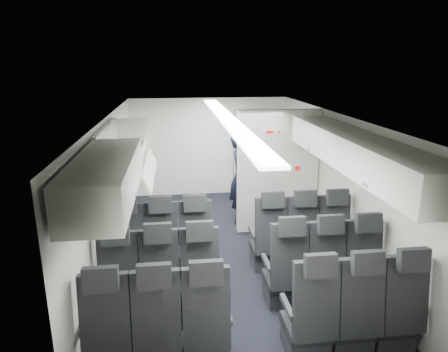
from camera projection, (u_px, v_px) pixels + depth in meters
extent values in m
cube|color=black|center=(227.00, 254.00, 6.26)|extent=(3.40, 6.00, 0.01)
cube|color=white|center=(227.00, 116.00, 5.67)|extent=(3.40, 6.00, 0.01)
cube|color=silver|center=(209.00, 147.00, 8.82)|extent=(3.40, 0.01, 2.15)
cube|color=silver|center=(278.00, 305.00, 3.10)|extent=(3.40, 0.01, 2.15)
cube|color=silver|center=(111.00, 193.00, 5.76)|extent=(0.01, 6.00, 2.15)
cube|color=silver|center=(336.00, 184.00, 6.17)|extent=(0.01, 6.00, 2.15)
cube|color=white|center=(227.00, 119.00, 5.68)|extent=(0.25, 5.52, 0.03)
cube|color=black|center=(131.00, 256.00, 5.59)|extent=(0.44, 0.46, 0.12)
cube|color=#2D2D33|center=(132.00, 267.00, 5.63)|extent=(0.42, 0.42, 0.22)
cube|color=black|center=(127.00, 233.00, 5.25)|extent=(0.44, 0.20, 0.80)
cube|color=black|center=(125.00, 206.00, 5.10)|extent=(0.30, 0.12, 0.23)
cube|color=#2D2D33|center=(113.00, 240.00, 5.46)|extent=(0.05, 0.40, 0.06)
cube|color=#2D2D33|center=(146.00, 238.00, 5.51)|extent=(0.05, 0.40, 0.06)
cube|color=black|center=(163.00, 255.00, 5.64)|extent=(0.44, 0.46, 0.12)
cube|color=#2D2D33|center=(164.00, 265.00, 5.69)|extent=(0.42, 0.42, 0.22)
cube|color=black|center=(162.00, 232.00, 5.31)|extent=(0.44, 0.20, 0.80)
cube|color=black|center=(160.00, 205.00, 5.15)|extent=(0.30, 0.12, 0.23)
cube|color=#2D2D33|center=(147.00, 238.00, 5.51)|extent=(0.05, 0.40, 0.06)
cube|color=#2D2D33|center=(179.00, 236.00, 5.56)|extent=(0.05, 0.40, 0.06)
cube|color=black|center=(195.00, 253.00, 5.70)|extent=(0.44, 0.46, 0.12)
cube|color=#2D2D33|center=(195.00, 263.00, 5.74)|extent=(0.42, 0.42, 0.22)
cube|color=black|center=(195.00, 230.00, 5.36)|extent=(0.44, 0.20, 0.80)
cube|color=black|center=(195.00, 203.00, 5.20)|extent=(0.30, 0.12, 0.23)
cube|color=#2D2D33|center=(179.00, 236.00, 5.56)|extent=(0.05, 0.40, 0.06)
cube|color=#2D2D33|center=(211.00, 235.00, 5.62)|extent=(0.05, 0.40, 0.06)
cube|color=black|center=(267.00, 249.00, 5.82)|extent=(0.44, 0.46, 0.12)
cube|color=#2D2D33|center=(266.00, 259.00, 5.86)|extent=(0.42, 0.42, 0.22)
cube|color=black|center=(271.00, 226.00, 5.48)|extent=(0.44, 0.20, 0.80)
cube|color=black|center=(273.00, 200.00, 5.33)|extent=(0.30, 0.12, 0.23)
cube|color=#2D2D33|center=(252.00, 233.00, 5.69)|extent=(0.05, 0.40, 0.06)
cube|color=#2D2D33|center=(283.00, 231.00, 5.74)|extent=(0.05, 0.40, 0.06)
cube|color=black|center=(296.00, 247.00, 5.87)|extent=(0.44, 0.46, 0.12)
cube|color=#2D2D33|center=(296.00, 257.00, 5.92)|extent=(0.42, 0.42, 0.22)
cube|color=black|center=(303.00, 224.00, 5.54)|extent=(0.44, 0.20, 0.80)
cube|color=black|center=(306.00, 198.00, 5.38)|extent=(0.30, 0.12, 0.23)
cube|color=#2D2D33|center=(283.00, 231.00, 5.74)|extent=(0.05, 0.40, 0.06)
cube|color=#2D2D33|center=(313.00, 229.00, 5.79)|extent=(0.05, 0.40, 0.06)
cube|color=black|center=(326.00, 245.00, 5.93)|extent=(0.44, 0.46, 0.12)
cube|color=#2D2D33|center=(325.00, 255.00, 5.97)|extent=(0.42, 0.42, 0.22)
cube|color=black|center=(334.00, 223.00, 5.59)|extent=(0.44, 0.20, 0.80)
cube|color=black|center=(337.00, 197.00, 5.43)|extent=(0.30, 0.12, 0.23)
cube|color=#2D2D33|center=(313.00, 229.00, 5.79)|extent=(0.05, 0.40, 0.06)
cube|color=#2D2D33|center=(342.00, 228.00, 5.85)|extent=(0.05, 0.40, 0.06)
cube|color=black|center=(124.00, 292.00, 4.73)|extent=(0.44, 0.46, 0.12)
cube|color=#2D2D33|center=(125.00, 303.00, 4.77)|extent=(0.42, 0.42, 0.22)
cube|color=black|center=(118.00, 267.00, 4.40)|extent=(0.44, 0.20, 0.80)
cube|color=black|center=(115.00, 235.00, 4.24)|extent=(0.30, 0.12, 0.23)
cube|color=#2D2D33|center=(102.00, 273.00, 4.60)|extent=(0.05, 0.40, 0.06)
cube|color=#2D2D33|center=(141.00, 271.00, 4.65)|extent=(0.05, 0.40, 0.06)
cube|color=black|center=(162.00, 289.00, 4.78)|extent=(0.44, 0.46, 0.12)
cube|color=#2D2D33|center=(162.00, 301.00, 4.83)|extent=(0.42, 0.42, 0.22)
cube|color=black|center=(160.00, 264.00, 4.45)|extent=(0.44, 0.20, 0.80)
cube|color=black|center=(158.00, 233.00, 4.29)|extent=(0.30, 0.12, 0.23)
cube|color=#2D2D33|center=(142.00, 271.00, 4.65)|extent=(0.05, 0.40, 0.06)
cube|color=#2D2D33|center=(180.00, 268.00, 4.70)|extent=(0.05, 0.40, 0.06)
cube|color=black|center=(199.00, 287.00, 4.84)|extent=(0.44, 0.46, 0.12)
cube|color=#2D2D33|center=(200.00, 298.00, 4.88)|extent=(0.42, 0.42, 0.22)
cube|color=black|center=(200.00, 262.00, 4.50)|extent=(0.44, 0.20, 0.80)
cube|color=black|center=(200.00, 231.00, 4.34)|extent=(0.30, 0.12, 0.23)
cube|color=#2D2D33|center=(180.00, 268.00, 4.70)|extent=(0.05, 0.40, 0.06)
cube|color=#2D2D33|center=(217.00, 266.00, 4.76)|extent=(0.05, 0.40, 0.06)
cube|color=black|center=(283.00, 281.00, 4.96)|extent=(0.44, 0.46, 0.12)
cube|color=#2D2D33|center=(282.00, 292.00, 5.00)|extent=(0.42, 0.42, 0.22)
cube|color=black|center=(289.00, 257.00, 4.63)|extent=(0.44, 0.20, 0.80)
cube|color=black|center=(292.00, 226.00, 4.47)|extent=(0.30, 0.12, 0.23)
cube|color=#2D2D33|center=(267.00, 263.00, 4.83)|extent=(0.05, 0.40, 0.06)
cube|color=#2D2D33|center=(302.00, 261.00, 4.88)|extent=(0.05, 0.40, 0.06)
cube|color=black|center=(318.00, 279.00, 5.01)|extent=(0.44, 0.46, 0.12)
cube|color=#2D2D33|center=(317.00, 290.00, 5.06)|extent=(0.42, 0.42, 0.22)
cube|color=black|center=(327.00, 254.00, 4.68)|extent=(0.44, 0.20, 0.80)
cube|color=black|center=(331.00, 224.00, 4.52)|extent=(0.30, 0.12, 0.23)
cube|color=#2D2D33|center=(303.00, 261.00, 4.88)|extent=(0.05, 0.40, 0.06)
cube|color=#2D2D33|center=(337.00, 259.00, 4.93)|extent=(0.05, 0.40, 0.06)
cube|color=black|center=(352.00, 276.00, 5.07)|extent=(0.44, 0.46, 0.12)
cube|color=#2D2D33|center=(351.00, 288.00, 5.11)|extent=(0.42, 0.42, 0.22)
cube|color=black|center=(363.00, 252.00, 4.73)|extent=(0.44, 0.20, 0.80)
cube|color=black|center=(368.00, 223.00, 4.57)|extent=(0.30, 0.12, 0.23)
cube|color=#2D2D33|center=(338.00, 259.00, 4.94)|extent=(0.05, 0.40, 0.06)
cube|color=#2D2D33|center=(372.00, 257.00, 4.99)|extent=(0.05, 0.40, 0.06)
cube|color=black|center=(113.00, 343.00, 3.87)|extent=(0.44, 0.46, 0.12)
cube|color=black|center=(105.00, 317.00, 3.54)|extent=(0.44, 0.20, 0.80)
cube|color=black|center=(100.00, 280.00, 3.38)|extent=(0.30, 0.12, 0.23)
cube|color=#2D2D33|center=(86.00, 322.00, 3.74)|extent=(0.05, 0.40, 0.06)
cube|color=#2D2D33|center=(134.00, 318.00, 3.79)|extent=(0.05, 0.40, 0.06)
cube|color=black|center=(160.00, 339.00, 3.93)|extent=(0.44, 0.46, 0.12)
cube|color=black|center=(157.00, 313.00, 3.59)|extent=(0.44, 0.20, 0.80)
cube|color=black|center=(154.00, 276.00, 3.43)|extent=(0.30, 0.12, 0.23)
cube|color=#2D2D33|center=(135.00, 318.00, 3.79)|extent=(0.05, 0.40, 0.06)
cube|color=#2D2D33|center=(181.00, 315.00, 3.85)|extent=(0.05, 0.40, 0.06)
cube|color=black|center=(205.00, 335.00, 3.98)|extent=(0.44, 0.46, 0.12)
cube|color=#2D2D33|center=(205.00, 349.00, 4.02)|extent=(0.42, 0.42, 0.22)
cube|color=black|center=(206.00, 309.00, 3.64)|extent=(0.44, 0.20, 0.80)
cube|color=black|center=(206.00, 273.00, 3.49)|extent=(0.30, 0.12, 0.23)
cube|color=#2D2D33|center=(182.00, 314.00, 3.85)|extent=(0.05, 0.40, 0.06)
cube|color=#2D2D33|center=(227.00, 311.00, 3.90)|extent=(0.05, 0.40, 0.06)
cube|color=black|center=(306.00, 327.00, 4.10)|extent=(0.44, 0.46, 0.12)
cube|color=#2D2D33|center=(305.00, 340.00, 4.15)|extent=(0.42, 0.42, 0.22)
cube|color=black|center=(316.00, 301.00, 3.77)|extent=(0.44, 0.20, 0.80)
cube|color=black|center=(321.00, 266.00, 3.61)|extent=(0.30, 0.12, 0.23)
cube|color=#2D2D33|center=(287.00, 307.00, 3.97)|extent=(0.05, 0.40, 0.06)
cube|color=#2D2D33|center=(329.00, 303.00, 4.02)|extent=(0.05, 0.40, 0.06)
cube|color=black|center=(348.00, 324.00, 4.16)|extent=(0.44, 0.46, 0.12)
cube|color=#2D2D33|center=(346.00, 337.00, 4.20)|extent=(0.42, 0.42, 0.22)
cube|color=black|center=(361.00, 298.00, 3.82)|extent=(0.44, 0.20, 0.80)
cube|color=black|center=(368.00, 263.00, 3.66)|extent=(0.30, 0.12, 0.23)
cube|color=#2D2D33|center=(330.00, 303.00, 4.02)|extent=(0.05, 0.40, 0.06)
cube|color=#2D2D33|center=(372.00, 300.00, 4.08)|extent=(0.05, 0.40, 0.06)
cube|color=black|center=(388.00, 320.00, 4.21)|extent=(0.44, 0.46, 0.12)
cube|color=#2D2D33|center=(387.00, 333.00, 4.25)|extent=(0.42, 0.42, 0.22)
cube|color=black|center=(405.00, 294.00, 3.87)|extent=(0.44, 0.20, 0.80)
cube|color=black|center=(414.00, 260.00, 3.72)|extent=(0.30, 0.12, 0.23)
cube|color=#2D2D33|center=(373.00, 300.00, 4.08)|extent=(0.05, 0.40, 0.06)
cube|color=#2D2D33|center=(413.00, 297.00, 4.13)|extent=(0.05, 0.40, 0.06)
cube|color=white|center=(106.00, 179.00, 3.67)|extent=(0.52, 1.80, 0.40)
cylinder|color=slate|center=(134.00, 194.00, 3.75)|extent=(0.04, 0.10, 0.04)
cube|color=#9E9E93|center=(127.00, 157.00, 5.40)|extent=(0.52, 1.70, 0.04)
cube|color=white|center=(107.00, 142.00, 5.31)|extent=(0.06, 1.70, 0.44)
cube|color=white|center=(118.00, 156.00, 4.55)|extent=(0.52, 0.04, 0.40)
cube|color=white|center=(132.00, 132.00, 6.13)|extent=(0.52, 0.04, 0.40)
cube|color=white|center=(147.00, 164.00, 5.46)|extent=(0.21, 1.61, 0.38)
cube|color=white|center=(392.00, 169.00, 4.01)|extent=(0.52, 1.80, 0.40)
cylinder|color=slate|center=(366.00, 185.00, 4.02)|extent=(0.04, 0.10, 0.04)
cube|color=white|center=(327.00, 137.00, 5.67)|extent=(0.52, 1.70, 0.40)
cylinder|color=slate|center=(310.00, 149.00, 5.69)|extent=(0.04, 0.10, 0.04)
cube|color=silver|center=(278.00, 172.00, 6.84)|extent=(1.40, 0.12, 2.13)
cube|color=white|center=(273.00, 132.00, 6.56)|extent=(0.24, 0.01, 0.10)
cube|color=red|center=(270.00, 132.00, 6.55)|extent=(0.13, 0.01, 0.04)
cube|color=red|center=(279.00, 132.00, 6.56)|extent=(0.05, 0.01, 0.03)
cylinder|color=white|center=(297.00, 168.00, 6.79)|extent=(0.11, 0.01, 0.11)
cylinder|color=red|center=(297.00, 168.00, 6.79)|extent=(0.09, 0.01, 0.09)
cube|color=#939399|center=(254.00, 154.00, 8.70)|extent=(0.85, 0.50, 1.90)
cube|color=#3F3F42|center=(256.00, 177.00, 8.58)|extent=(0.80, 0.01, 0.02)
cube|color=#3F3F42|center=(256.00, 155.00, 8.44)|extent=(0.80, 0.01, 0.02)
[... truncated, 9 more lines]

